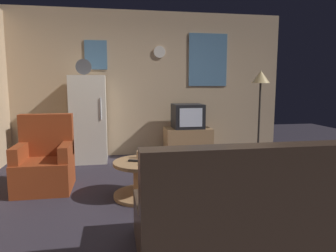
# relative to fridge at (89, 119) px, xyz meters

# --- Properties ---
(ground_plane) EXTENTS (12.00, 12.00, 0.00)m
(ground_plane) POSITION_rel_fridge_xyz_m (1.11, -2.04, -0.75)
(ground_plane) COLOR #2D2833
(wall_with_art) EXTENTS (5.20, 0.12, 2.70)m
(wall_with_art) POSITION_rel_fridge_xyz_m (1.12, 0.41, 0.60)
(wall_with_art) COLOR tan
(wall_with_art) RESTS_ON ground_plane
(fridge) EXTENTS (0.60, 0.62, 1.77)m
(fridge) POSITION_rel_fridge_xyz_m (0.00, 0.00, 0.00)
(fridge) COLOR silver
(fridge) RESTS_ON ground_plane
(tv_stand) EXTENTS (0.84, 0.53, 0.55)m
(tv_stand) POSITION_rel_fridge_xyz_m (1.77, -0.03, -0.48)
(tv_stand) COLOR #9E754C
(tv_stand) RESTS_ON ground_plane
(crt_tv) EXTENTS (0.54, 0.51, 0.44)m
(crt_tv) POSITION_rel_fridge_xyz_m (1.76, -0.03, 0.02)
(crt_tv) COLOR black
(crt_tv) RESTS_ON tv_stand
(standing_lamp) EXTENTS (0.32, 0.32, 1.59)m
(standing_lamp) POSITION_rel_fridge_xyz_m (3.02, -0.33, 0.60)
(standing_lamp) COLOR #332D28
(standing_lamp) RESTS_ON ground_plane
(coffee_table) EXTENTS (0.72, 0.72, 0.44)m
(coffee_table) POSITION_rel_fridge_xyz_m (0.76, -1.91, -0.54)
(coffee_table) COLOR #9E754C
(coffee_table) RESTS_ON ground_plane
(wine_glass) EXTENTS (0.05, 0.05, 0.15)m
(wine_glass) POSITION_rel_fridge_xyz_m (0.93, -1.93, -0.24)
(wine_glass) COLOR silver
(wine_glass) RESTS_ON coffee_table
(mug_ceramic_white) EXTENTS (0.08, 0.08, 0.09)m
(mug_ceramic_white) POSITION_rel_fridge_xyz_m (0.82, -2.12, -0.27)
(mug_ceramic_white) COLOR silver
(mug_ceramic_white) RESTS_ON coffee_table
(mug_ceramic_tan) EXTENTS (0.08, 0.08, 0.09)m
(mug_ceramic_tan) POSITION_rel_fridge_xyz_m (0.74, -1.74, -0.27)
(mug_ceramic_tan) COLOR tan
(mug_ceramic_tan) RESTS_ON coffee_table
(remote_control) EXTENTS (0.16, 0.09, 0.02)m
(remote_control) POSITION_rel_fridge_xyz_m (0.66, -1.91, -0.31)
(remote_control) COLOR black
(remote_control) RESTS_ON coffee_table
(armchair) EXTENTS (0.68, 0.68, 0.96)m
(armchair) POSITION_rel_fridge_xyz_m (-0.46, -1.40, -0.42)
(armchair) COLOR maroon
(armchair) RESTS_ON ground_plane
(couch) EXTENTS (1.70, 0.80, 0.92)m
(couch) POSITION_rel_fridge_xyz_m (1.44, -3.25, -0.44)
(couch) COLOR #38281E
(couch) RESTS_ON ground_plane
(book_stack) EXTENTS (0.22, 0.17, 0.10)m
(book_stack) POSITION_rel_fridge_xyz_m (2.45, -0.18, -0.70)
(book_stack) COLOR slate
(book_stack) RESTS_ON ground_plane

